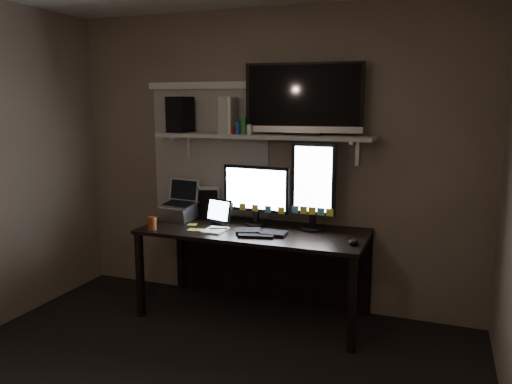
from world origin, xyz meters
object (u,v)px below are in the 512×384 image
at_px(cup, 152,223).
at_px(monitor_landscape, 256,195).
at_px(monitor_portrait, 313,186).
at_px(tv, 304,99).
at_px(desk, 259,247).
at_px(game_console, 229,115).
at_px(laptop, 178,201).
at_px(mouse, 353,242).
at_px(speaker, 180,115).
at_px(tablet, 219,212).
at_px(keyboard, 261,232).

bearing_deg(cup, monitor_landscape, 30.21).
distance_m(monitor_portrait, tv, 0.69).
xyz_separation_m(desk, game_console, (-0.29, 0.08, 1.08)).
xyz_separation_m(cup, tv, (1.10, 0.50, 0.98)).
bearing_deg(laptop, tv, 13.81).
xyz_separation_m(mouse, speaker, (-1.58, 0.35, 0.88)).
distance_m(monitor_landscape, cup, 0.87).
bearing_deg(desk, monitor_portrait, 4.79).
bearing_deg(mouse, laptop, 178.53).
bearing_deg(game_console, tv, -8.76).
bearing_deg(game_console, monitor_landscape, -23.58).
bearing_deg(game_console, laptop, -175.80).
distance_m(desk, monitor_landscape, 0.43).
bearing_deg(monitor_portrait, game_console, 179.28).
distance_m(desk, laptop, 0.81).
xyz_separation_m(desk, tablet, (-0.32, -0.07, 0.29)).
bearing_deg(laptop, mouse, -1.80).
height_order(monitor_portrait, speaker, speaker).
relative_size(laptop, speaker, 1.11).
distance_m(monitor_landscape, monitor_portrait, 0.49).
distance_m(monitor_portrait, keyboard, 0.55).
relative_size(desk, cup, 17.38).
height_order(keyboard, mouse, mouse).
bearing_deg(desk, monitor_landscape, 143.71).
height_order(desk, mouse, mouse).
bearing_deg(monitor_landscape, game_console, 170.90).
xyz_separation_m(mouse, cup, (-1.59, -0.14, 0.03)).
distance_m(laptop, cup, 0.39).
height_order(keyboard, tv, tv).
bearing_deg(tv, mouse, -42.10).
height_order(keyboard, game_console, game_console).
xyz_separation_m(desk, mouse, (0.82, -0.27, 0.20)).
relative_size(monitor_landscape, tablet, 2.28).
bearing_deg(monitor_portrait, monitor_landscape, -175.32).
height_order(tv, game_console, tv).
bearing_deg(keyboard, monitor_landscape, 105.45).
bearing_deg(mouse, monitor_landscape, 168.55).
xyz_separation_m(monitor_landscape, monitor_portrait, (0.48, 0.01, 0.10)).
xyz_separation_m(monitor_portrait, cup, (-1.21, -0.44, -0.30)).
relative_size(tablet, tv, 0.27).
bearing_deg(desk, speaker, 173.44).
bearing_deg(cup, desk, 27.84).
bearing_deg(game_console, desk, -26.43).
relative_size(desk, tablet, 7.10).
xyz_separation_m(tablet, tv, (0.66, 0.18, 0.92)).
bearing_deg(speaker, tablet, -14.36).
distance_m(monitor_portrait, game_console, 0.92).
bearing_deg(laptop, monitor_landscape, 11.08).
bearing_deg(desk, laptop, -177.82).
xyz_separation_m(desk, tv, (0.34, 0.10, 1.21)).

